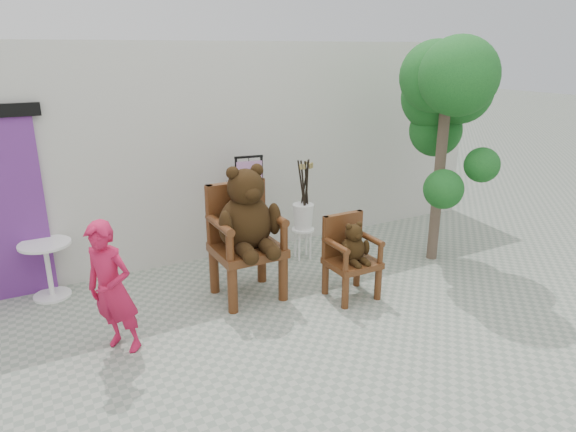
% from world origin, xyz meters
% --- Properties ---
extents(ground_plane, '(60.00, 60.00, 0.00)m').
position_xyz_m(ground_plane, '(0.00, 0.00, 0.00)').
color(ground_plane, gray).
rests_on(ground_plane, ground).
extents(back_wall, '(9.00, 1.00, 3.00)m').
position_xyz_m(back_wall, '(0.00, 3.10, 1.50)').
color(back_wall, beige).
rests_on(back_wall, ground).
extents(chair_big, '(0.79, 0.86, 1.64)m').
position_xyz_m(chair_big, '(-0.36, 1.24, 0.94)').
color(chair_big, '#43220E').
rests_on(chair_big, ground).
extents(chair_small, '(0.57, 0.53, 1.01)m').
position_xyz_m(chair_small, '(0.74, 0.64, 0.59)').
color(chair_small, '#43220E').
rests_on(chair_small, ground).
extents(person, '(0.59, 0.61, 1.41)m').
position_xyz_m(person, '(-2.01, 0.70, 0.71)').
color(person, '#BA1640').
rests_on(person, ground).
extents(cafe_table, '(0.60, 0.60, 0.70)m').
position_xyz_m(cafe_table, '(-2.49, 2.35, 0.44)').
color(cafe_table, white).
rests_on(cafe_table, ground).
extents(display_stand, '(0.50, 0.42, 1.51)m').
position_xyz_m(display_stand, '(0.16, 2.25, 0.58)').
color(display_stand, black).
rests_on(display_stand, ground).
extents(stool_bucket, '(0.32, 0.32, 1.45)m').
position_xyz_m(stool_bucket, '(0.83, 1.92, 0.64)').
color(stool_bucket, white).
rests_on(stool_bucket, ground).
extents(tree, '(1.50, 1.75, 3.08)m').
position_xyz_m(tree, '(2.58, 1.10, 2.35)').
color(tree, '#453529').
rests_on(tree, ground).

